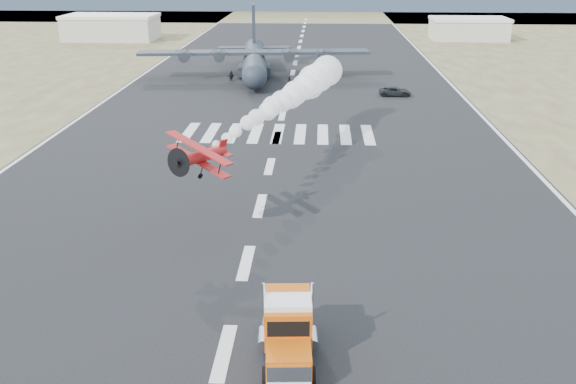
# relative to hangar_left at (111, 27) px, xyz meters

# --- Properties ---
(ground) EXTENTS (500.00, 500.00, 0.00)m
(ground) POSITION_rel_hangar_left_xyz_m (52.00, -145.00, -3.41)
(ground) COLOR black
(ground) RESTS_ON ground
(scrub_far) EXTENTS (500.00, 80.00, 0.00)m
(scrub_far) POSITION_rel_hangar_left_xyz_m (52.00, 85.00, -3.41)
(scrub_far) COLOR brown
(scrub_far) RESTS_ON ground
(runway_markings) EXTENTS (60.00, 260.00, 0.01)m
(runway_markings) POSITION_rel_hangar_left_xyz_m (52.00, -85.00, -3.40)
(runway_markings) COLOR silver
(runway_markings) RESTS_ON ground
(hangar_left) EXTENTS (24.50, 14.50, 6.70)m
(hangar_left) POSITION_rel_hangar_left_xyz_m (0.00, 0.00, 0.00)
(hangar_left) COLOR #B4AEA0
(hangar_left) RESTS_ON ground
(hangar_right) EXTENTS (20.50, 12.50, 5.90)m
(hangar_right) POSITION_rel_hangar_left_xyz_m (98.00, 5.00, -0.40)
(hangar_right) COLOR #B4AEA0
(hangar_right) RESTS_ON ground
(semi_truck) EXTENTS (3.40, 8.87, 3.94)m
(semi_truck) POSITION_rel_hangar_left_xyz_m (55.90, -145.21, -1.47)
(semi_truck) COLOR black
(semi_truck) RESTS_ON ground
(aerobatic_biplane) EXTENTS (6.48, 6.21, 3.42)m
(aerobatic_biplane) POSITION_rel_hangar_left_xyz_m (47.74, -127.27, 3.44)
(aerobatic_biplane) COLOR #AD0B24
(smoke_trail) EXTENTS (12.09, 37.27, 4.19)m
(smoke_trail) POSITION_rel_hangar_left_xyz_m (56.09, -97.08, 3.72)
(smoke_trail) COLOR white
(transport_aircraft) EXTENTS (43.81, 35.99, 12.63)m
(transport_aircraft) POSITION_rel_hangar_left_xyz_m (44.71, -53.17, -0.15)
(transport_aircraft) COLOR black
(transport_aircraft) RESTS_ON ground
(support_vehicle) EXTENTS (5.40, 2.56, 1.49)m
(support_vehicle) POSITION_rel_hangar_left_xyz_m (70.14, -70.18, -2.66)
(support_vehicle) COLOR black
(support_vehicle) RESTS_ON ground
(crew_a) EXTENTS (0.64, 0.54, 1.65)m
(crew_a) POSITION_rel_hangar_left_xyz_m (42.82, -56.25, -2.58)
(crew_a) COLOR black
(crew_a) RESTS_ON ground
(crew_b) EXTENTS (0.71, 0.91, 1.65)m
(crew_b) POSITION_rel_hangar_left_xyz_m (47.26, -59.29, -2.58)
(crew_b) COLOR black
(crew_b) RESTS_ON ground
(crew_c) EXTENTS (1.13, 0.70, 1.62)m
(crew_c) POSITION_rel_hangar_left_xyz_m (53.87, -59.63, -2.60)
(crew_c) COLOR black
(crew_c) RESTS_ON ground
(crew_d) EXTENTS (1.07, 1.04, 1.69)m
(crew_d) POSITION_rel_hangar_left_xyz_m (52.94, -63.73, -2.56)
(crew_d) COLOR black
(crew_d) RESTS_ON ground
(crew_e) EXTENTS (0.75, 0.91, 1.62)m
(crew_e) POSITION_rel_hangar_left_xyz_m (46.54, -61.02, -2.60)
(crew_e) COLOR black
(crew_e) RESTS_ON ground
(crew_f) EXTENTS (1.57, 1.35, 1.70)m
(crew_f) POSITION_rel_hangar_left_xyz_m (40.76, -58.38, -2.56)
(crew_f) COLOR black
(crew_f) RESTS_ON ground
(crew_g) EXTENTS (0.64, 0.53, 1.72)m
(crew_g) POSITION_rel_hangar_left_xyz_m (40.72, -57.03, -2.55)
(crew_g) COLOR black
(crew_g) RESTS_ON ground
(crew_h) EXTENTS (0.87, 0.69, 1.56)m
(crew_h) POSITION_rel_hangar_left_xyz_m (51.91, -61.79, -2.63)
(crew_h) COLOR black
(crew_h) RESTS_ON ground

